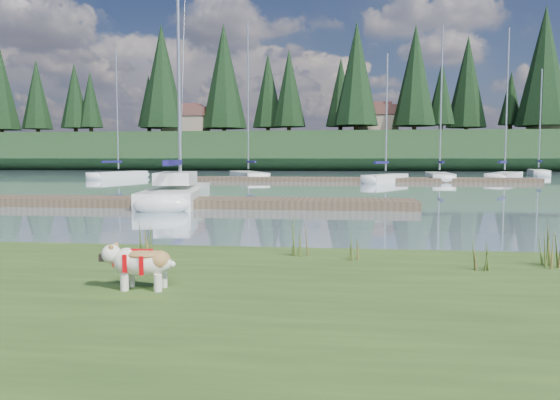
# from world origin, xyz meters

# --- Properties ---
(ground) EXTENTS (200.00, 200.00, 0.00)m
(ground) POSITION_xyz_m (0.00, 30.00, 0.00)
(ground) COLOR #819AA9
(ground) RESTS_ON ground
(bank) EXTENTS (60.00, 9.00, 0.35)m
(bank) POSITION_xyz_m (0.00, -6.00, 0.17)
(bank) COLOR #35511E
(bank) RESTS_ON ground
(ridge) EXTENTS (200.00, 20.00, 5.00)m
(ridge) POSITION_xyz_m (0.00, 73.00, 2.50)
(ridge) COLOR black
(ridge) RESTS_ON ground
(bulldog) EXTENTS (0.78, 0.35, 0.47)m
(bulldog) POSITION_xyz_m (-0.60, -4.36, 0.65)
(bulldog) COLOR silver
(bulldog) RESTS_ON bank
(sailboat_main) EXTENTS (3.42, 9.56, 13.45)m
(sailboat_main) POSITION_xyz_m (-5.14, 11.75, 0.42)
(sailboat_main) COLOR silver
(sailboat_main) RESTS_ON ground
(dock_near) EXTENTS (16.00, 2.00, 0.30)m
(dock_near) POSITION_xyz_m (-4.00, 9.00, 0.15)
(dock_near) COLOR #4C3D2C
(dock_near) RESTS_ON ground
(dock_far) EXTENTS (26.00, 2.20, 0.30)m
(dock_far) POSITION_xyz_m (2.00, 30.00, 0.15)
(dock_far) COLOR #4C3D2C
(dock_far) RESTS_ON ground
(sailboat_bg_0) EXTENTS (3.04, 7.34, 10.54)m
(sailboat_bg_0) POSITION_xyz_m (-17.00, 34.20, 0.32)
(sailboat_bg_0) COLOR silver
(sailboat_bg_0) RESTS_ON ground
(sailboat_bg_1) EXTENTS (4.89, 8.78, 13.00)m
(sailboat_bg_1) POSITION_xyz_m (-6.64, 35.20, 0.33)
(sailboat_bg_1) COLOR silver
(sailboat_bg_1) RESTS_ON ground
(sailboat_bg_2) EXTENTS (3.89, 5.64, 9.01)m
(sailboat_bg_2) POSITION_xyz_m (4.63, 29.33, 0.34)
(sailboat_bg_2) COLOR silver
(sailboat_bg_2) RESTS_ON ground
(sailboat_bg_3) EXTENTS (2.07, 8.03, 11.67)m
(sailboat_bg_3) POSITION_xyz_m (8.73, 33.36, 0.32)
(sailboat_bg_3) COLOR silver
(sailboat_bg_3) RESTS_ON ground
(sailboat_bg_4) EXTENTS (4.89, 7.91, 11.81)m
(sailboat_bg_4) POSITION_xyz_m (14.28, 35.24, 0.32)
(sailboat_bg_4) COLOR silver
(sailboat_bg_4) RESTS_ON ground
(sailboat_bg_5) EXTENTS (2.87, 7.24, 10.25)m
(sailboat_bg_5) POSITION_xyz_m (20.17, 45.75, 0.32)
(sailboat_bg_5) COLOR silver
(sailboat_bg_5) RESTS_ON ground
(weed_0) EXTENTS (0.17, 0.14, 0.72)m
(weed_0) POSITION_xyz_m (0.91, -2.20, 0.65)
(weed_0) COLOR #475B23
(weed_0) RESTS_ON bank
(weed_1) EXTENTS (0.17, 0.14, 0.48)m
(weed_1) POSITION_xyz_m (1.70, -2.41, 0.55)
(weed_1) COLOR #475B23
(weed_1) RESTS_ON bank
(weed_2) EXTENTS (0.17, 0.14, 0.67)m
(weed_2) POSITION_xyz_m (4.09, -2.54, 0.63)
(weed_2) COLOR #475B23
(weed_2) RESTS_ON bank
(weed_3) EXTENTS (0.17, 0.14, 0.57)m
(weed_3) POSITION_xyz_m (-1.41, -2.12, 0.59)
(weed_3) COLOR #475B23
(weed_3) RESTS_ON bank
(weed_4) EXTENTS (0.17, 0.14, 0.41)m
(weed_4) POSITION_xyz_m (3.21, -2.95, 0.52)
(weed_4) COLOR #475B23
(weed_4) RESTS_ON bank
(weed_5) EXTENTS (0.17, 0.14, 0.71)m
(weed_5) POSITION_xyz_m (4.15, -2.68, 0.65)
(weed_5) COLOR #475B23
(weed_5) RESTS_ON bank
(mud_lip) EXTENTS (60.00, 0.50, 0.14)m
(mud_lip) POSITION_xyz_m (0.00, -1.60, 0.07)
(mud_lip) COLOR #33281C
(mud_lip) RESTS_ON ground
(conifer_1) EXTENTS (4.40, 4.40, 11.30)m
(conifer_1) POSITION_xyz_m (-40.00, 71.00, 11.28)
(conifer_1) COLOR #382619
(conifer_1) RESTS_ON ridge
(conifer_2) EXTENTS (6.60, 6.60, 16.05)m
(conifer_2) POSITION_xyz_m (-25.00, 68.00, 13.54)
(conifer_2) COLOR #382619
(conifer_2) RESTS_ON ridge
(conifer_3) EXTENTS (4.84, 4.84, 12.25)m
(conifer_3) POSITION_xyz_m (-10.00, 72.00, 11.74)
(conifer_3) COLOR #382619
(conifer_3) RESTS_ON ridge
(conifer_4) EXTENTS (6.16, 6.16, 15.10)m
(conifer_4) POSITION_xyz_m (3.00, 66.00, 13.09)
(conifer_4) COLOR #382619
(conifer_4) RESTS_ON ridge
(conifer_5) EXTENTS (3.96, 3.96, 10.35)m
(conifer_5) POSITION_xyz_m (15.00, 70.00, 10.83)
(conifer_5) COLOR #382619
(conifer_5) RESTS_ON ridge
(conifer_6) EXTENTS (7.04, 7.04, 17.00)m
(conifer_6) POSITION_xyz_m (28.00, 68.00, 13.99)
(conifer_6) COLOR #382619
(conifer_6) RESTS_ON ridge
(house_0) EXTENTS (6.30, 5.30, 4.65)m
(house_0) POSITION_xyz_m (-22.00, 70.00, 7.31)
(house_0) COLOR gray
(house_0) RESTS_ON ridge
(house_1) EXTENTS (6.30, 5.30, 4.65)m
(house_1) POSITION_xyz_m (6.00, 71.00, 7.31)
(house_1) COLOR gray
(house_1) RESTS_ON ridge
(house_2) EXTENTS (6.30, 5.30, 4.65)m
(house_2) POSITION_xyz_m (30.00, 69.00, 7.31)
(house_2) COLOR gray
(house_2) RESTS_ON ridge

